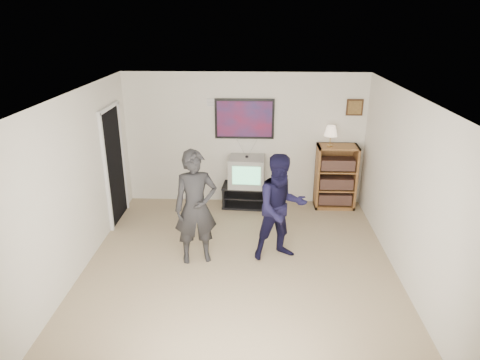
# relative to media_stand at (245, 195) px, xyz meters

# --- Properties ---
(room_shell) EXTENTS (4.51, 5.00, 2.51)m
(room_shell) POSITION_rel_media_stand_xyz_m (-0.03, -1.88, 1.03)
(room_shell) COLOR #8B7A58
(room_shell) RESTS_ON ground
(media_stand) EXTENTS (0.89, 0.54, 0.43)m
(media_stand) POSITION_rel_media_stand_xyz_m (0.00, 0.00, 0.00)
(media_stand) COLOR black
(media_stand) RESTS_ON room_shell
(crt_television) EXTENTS (0.69, 0.59, 0.55)m
(crt_television) POSITION_rel_media_stand_xyz_m (0.02, 0.00, 0.49)
(crt_television) COLOR #9B9B96
(crt_television) RESTS_ON media_stand
(bookshelf) EXTENTS (0.74, 0.42, 1.21)m
(bookshelf) POSITION_rel_media_stand_xyz_m (1.69, 0.05, 0.39)
(bookshelf) COLOR brown
(bookshelf) RESTS_ON room_shell
(table_lamp) EXTENTS (0.24, 0.24, 0.38)m
(table_lamp) POSITION_rel_media_stand_xyz_m (1.53, 0.02, 1.19)
(table_lamp) COLOR #FCDEBF
(table_lamp) RESTS_ON bookshelf
(person_tall) EXTENTS (0.71, 0.56, 1.71)m
(person_tall) POSITION_rel_media_stand_xyz_m (-0.67, -1.96, 0.64)
(person_tall) COLOR black
(person_tall) RESTS_ON room_shell
(person_short) EXTENTS (0.94, 0.83, 1.63)m
(person_short) POSITION_rel_media_stand_xyz_m (0.57, -1.83, 0.60)
(person_short) COLOR black
(person_short) RESTS_ON room_shell
(controller_left) EXTENTS (0.05, 0.13, 0.04)m
(controller_left) POSITION_rel_media_stand_xyz_m (-0.65, -1.78, 1.07)
(controller_left) COLOR white
(controller_left) RESTS_ON person_tall
(controller_right) EXTENTS (0.06, 0.13, 0.04)m
(controller_right) POSITION_rel_media_stand_xyz_m (0.55, -1.64, 0.92)
(controller_right) COLOR white
(controller_right) RESTS_ON person_short
(poster) EXTENTS (1.10, 0.03, 0.75)m
(poster) POSITION_rel_media_stand_xyz_m (-0.03, 0.25, 1.43)
(poster) COLOR black
(poster) RESTS_ON room_shell
(air_vent) EXTENTS (0.28, 0.02, 0.14)m
(air_vent) POSITION_rel_media_stand_xyz_m (-0.58, 0.25, 1.73)
(air_vent) COLOR white
(air_vent) RESTS_ON room_shell
(small_picture) EXTENTS (0.30, 0.03, 0.30)m
(small_picture) POSITION_rel_media_stand_xyz_m (1.97, 0.25, 1.66)
(small_picture) COLOR #342210
(small_picture) RESTS_ON room_shell
(doorway) EXTENTS (0.03, 0.85, 2.00)m
(doorway) POSITION_rel_media_stand_xyz_m (-2.27, -0.63, 0.78)
(doorway) COLOR black
(doorway) RESTS_ON room_shell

